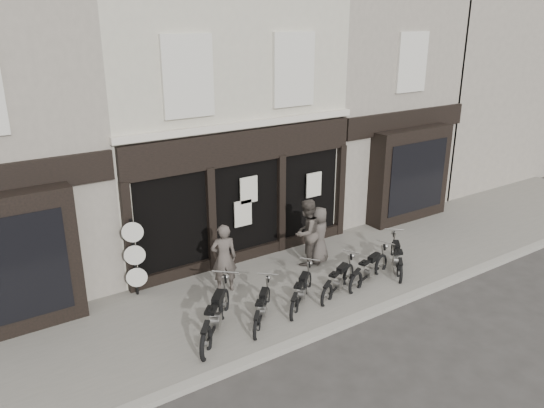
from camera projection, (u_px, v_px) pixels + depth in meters
ground_plane at (309, 304)px, 13.22m from camera, size 90.00×90.00×0.00m
pavement at (288, 288)px, 13.90m from camera, size 30.00×4.20×0.12m
kerb at (342, 324)px, 12.22m from camera, size 30.00×0.25×0.13m
central_building at (195, 109)px, 16.52m from camera, size 7.30×6.22×8.34m
neighbour_right at (349, 95)px, 19.85m from camera, size 5.60×6.73×8.34m
filler_right at (481, 80)px, 24.21m from camera, size 11.00×6.00×8.20m
motorcycle_0 at (216, 319)px, 11.72m from camera, size 1.79×1.91×1.13m
motorcycle_1 at (262, 310)px, 12.27m from camera, size 1.44×1.51×0.90m
motorcycle_2 at (301, 293)px, 12.99m from camera, size 1.63×1.39×0.93m
motorcycle_3 at (338, 282)px, 13.53m from camera, size 1.79×1.04×0.92m
motorcycle_4 at (369, 271)px, 14.08m from camera, size 1.94×0.87×0.96m
motorcycle_5 at (397, 259)px, 14.79m from camera, size 1.46×1.67×0.96m
man_left at (224, 258)px, 13.36m from camera, size 0.77×0.63×1.81m
man_centre at (307, 232)px, 14.83m from camera, size 1.11×0.97×1.91m
man_right at (319, 235)px, 14.97m from camera, size 0.95×0.80×1.66m
advert_sign_post at (135, 261)px, 13.12m from camera, size 0.50×0.34×2.16m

